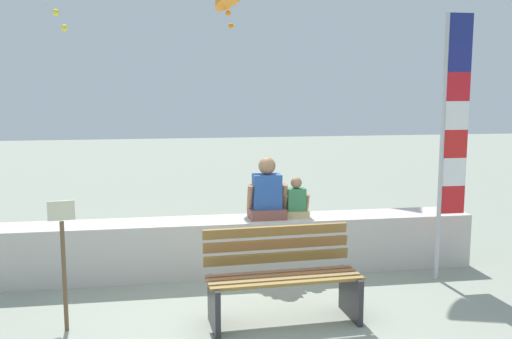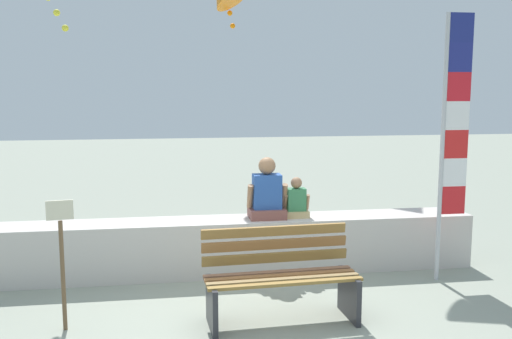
# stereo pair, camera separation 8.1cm
# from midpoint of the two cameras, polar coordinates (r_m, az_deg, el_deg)

# --- Properties ---
(ground_plane) EXTENTS (40.00, 40.00, 0.00)m
(ground_plane) POSITION_cam_midpoint_polar(r_m,az_deg,el_deg) (5.91, -1.26, -14.31)
(ground_plane) COLOR gray
(seawall_ledge) EXTENTS (6.01, 0.55, 0.67)m
(seawall_ledge) POSITION_cam_midpoint_polar(r_m,az_deg,el_deg) (7.10, -2.88, -7.54)
(seawall_ledge) COLOR beige
(seawall_ledge) RESTS_ON ground
(park_bench) EXTENTS (1.51, 0.68, 0.88)m
(park_bench) POSITION_cam_midpoint_polar(r_m,az_deg,el_deg) (5.70, 2.17, -10.76)
(park_bench) COLOR olive
(park_bench) RESTS_ON ground
(person_adult) EXTENTS (0.49, 0.36, 0.75)m
(person_adult) POSITION_cam_midpoint_polar(r_m,az_deg,el_deg) (7.02, 0.76, -2.47)
(person_adult) COLOR brown
(person_adult) RESTS_ON seawall_ledge
(person_child) EXTENTS (0.32, 0.24, 0.49)m
(person_child) POSITION_cam_midpoint_polar(r_m,az_deg,el_deg) (7.11, 3.65, -3.16)
(person_child) COLOR tan
(person_child) RESTS_ON seawall_ledge
(flag_banner) EXTENTS (0.34, 0.05, 3.07)m
(flag_banner) POSITION_cam_midpoint_polar(r_m,az_deg,el_deg) (6.98, 18.32, 3.71)
(flag_banner) COLOR #B7B7BC
(flag_banner) RESTS_ON ground
(sign_post) EXTENTS (0.24, 0.05, 1.24)m
(sign_post) POSITION_cam_midpoint_polar(r_m,az_deg,el_deg) (5.65, -18.88, -7.93)
(sign_post) COLOR brown
(sign_post) RESTS_ON ground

